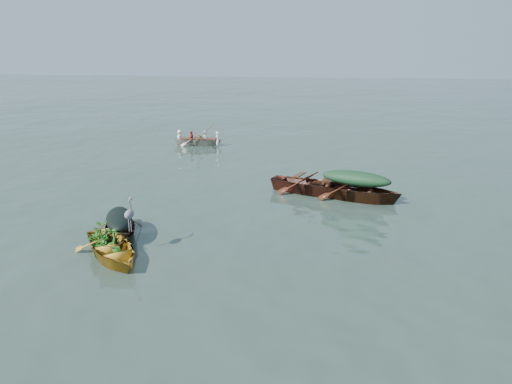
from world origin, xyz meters
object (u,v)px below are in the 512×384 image
green_tarp_boat (355,200)px  open_wooden_boat (313,194)px  heron (130,220)px  rowed_boat (199,145)px  dark_covered_boat (120,238)px  yellow_dinghy (112,258)px

green_tarp_boat → open_wooden_boat: bearing=90.0°
open_wooden_boat → heron: (-4.57, -6.17, 0.93)m
rowed_boat → green_tarp_boat: bearing=-138.7°
dark_covered_boat → open_wooden_boat: open_wooden_boat is taller
dark_covered_boat → open_wooden_boat: bearing=21.1°
yellow_dinghy → dark_covered_boat: bearing=63.4°
green_tarp_boat → open_wooden_boat: (-1.49, 0.50, 0.00)m
heron → open_wooden_boat: bearing=12.2°
rowed_boat → heron: (2.02, -14.40, 0.93)m
yellow_dinghy → rowed_boat: yellow_dinghy is taller
green_tarp_boat → heron: 8.35m
yellow_dinghy → heron: heron is taller
open_wooden_boat → rowed_boat: (-6.59, 8.23, 0.00)m
dark_covered_boat → open_wooden_boat: size_ratio=0.76×
yellow_dinghy → heron: size_ratio=3.69×
yellow_dinghy → heron: 1.08m
rowed_boat → yellow_dinghy: bearing=-175.2°
heron → rowed_boat: bearing=56.7°
dark_covered_boat → rowed_boat: dark_covered_boat is taller
rowed_boat → heron: bearing=-173.6°
dark_covered_boat → heron: bearing=-75.5°
yellow_dinghy → open_wooden_boat: size_ratio=0.74×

